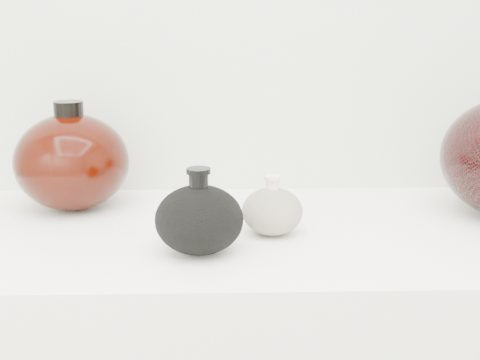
{
  "coord_description": "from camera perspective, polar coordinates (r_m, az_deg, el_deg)",
  "views": [
    {
      "loc": [
        -0.05,
        -0.08,
        1.25
      ],
      "look_at": [
        -0.02,
        0.92,
        0.99
      ],
      "focal_mm": 50.0,
      "sensor_mm": 36.0,
      "label": 1
    }
  ],
  "objects": [
    {
      "name": "cream_gourd_vase",
      "position": [
        1.05,
        2.78,
        -2.63
      ],
      "size": [
        0.12,
        0.12,
        0.09
      ],
      "color": "beige",
      "rests_on": "display_counter"
    },
    {
      "name": "black_gourd_vase",
      "position": [
        0.97,
        -3.5,
        -3.33
      ],
      "size": [
        0.17,
        0.17,
        0.13
      ],
      "color": "black",
      "rests_on": "display_counter"
    },
    {
      "name": "left_round_pot",
      "position": [
        1.21,
        -14.16,
        1.54
      ],
      "size": [
        0.22,
        0.22,
        0.19
      ],
      "color": "black",
      "rests_on": "display_counter"
    }
  ]
}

